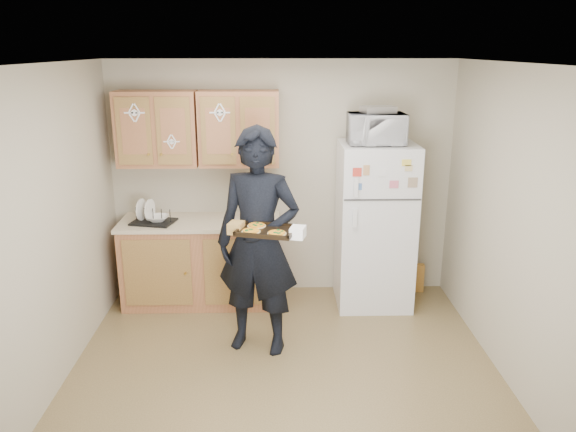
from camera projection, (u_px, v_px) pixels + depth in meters
The scene contains 22 objects.
floor at pixel (285, 377), 4.63m from camera, with size 3.60×3.60×0.00m, color brown.
ceiling at pixel (284, 64), 3.91m from camera, with size 3.60×3.60×0.00m, color silver.
wall_back at pixel (282, 180), 5.99m from camera, with size 3.60×0.04×2.50m, color #AEA48D.
wall_front at pixel (290, 360), 2.55m from camera, with size 3.60×0.04×2.50m, color #AEA48D.
wall_left at pixel (46, 235), 4.23m from camera, with size 0.04×3.60×2.50m, color #AEA48D.
wall_right at pixel (519, 232), 4.30m from camera, with size 0.04×3.60×2.50m, color #AEA48D.
refrigerator at pixel (375, 225), 5.77m from camera, with size 0.75×0.70×1.70m, color white.
base_cabinet at pixel (202, 263), 5.90m from camera, with size 1.60×0.60×0.86m, color brown.
countertop at pixel (200, 222), 5.77m from camera, with size 1.64×0.64×0.04m, color beige.
upper_cab_left at pixel (157, 129), 5.62m from camera, with size 0.80×0.33×0.75m, color brown.
upper_cab_right at pixel (239, 129), 5.64m from camera, with size 0.80×0.33×0.75m, color brown.
cereal_box at pixel (414, 278), 6.21m from camera, with size 0.20×0.07×0.32m, color #DFCA4E.
person at pixel (258, 243), 4.82m from camera, with size 0.73×0.48×2.00m, color black.
baking_tray at pixel (267, 231), 4.49m from camera, with size 0.45×0.33×0.04m, color black.
pizza_front_left at pixel (251, 231), 4.44m from camera, with size 0.15×0.15×0.02m, color #FFAB20.
pizza_front_right at pixel (277, 233), 4.39m from camera, with size 0.15×0.15×0.02m, color #FFAB20.
pizza_back_left at pixel (257, 225), 4.58m from camera, with size 0.15×0.15×0.02m, color #FFAB20.
microwave at pixel (376, 129), 5.43m from camera, with size 0.54×0.37×0.30m, color white.
foil_pan at pixel (378, 110), 5.41m from camera, with size 0.31×0.21×0.07m, color silver.
dish_rack at pixel (153, 215), 5.67m from camera, with size 0.41×0.31×0.16m, color black.
bowl at pixel (158, 218), 5.68m from camera, with size 0.22×0.22×0.05m, color silver.
soap_bottle at pixel (267, 215), 5.64m from camera, with size 0.09×0.09×0.19m, color white.
Camera 1 is at (-0.06, -4.05, 2.61)m, focal length 35.00 mm.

